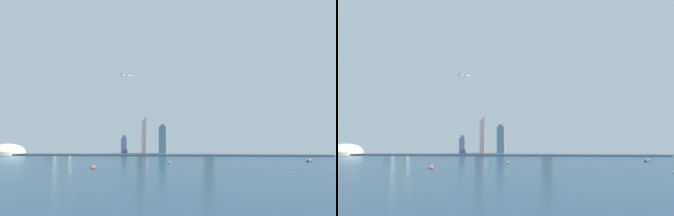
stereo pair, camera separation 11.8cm
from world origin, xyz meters
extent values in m
plane|color=#1C374D|center=(0.00, 0.00, 0.00)|extent=(6000.00, 6000.00, 0.00)
cube|color=#434A55|center=(0.00, 488.91, 1.84)|extent=(918.99, 70.79, 3.67)
cylinder|color=beige|center=(-282.11, 518.73, 124.68)|extent=(13.12, 13.12, 249.36)
ellipsoid|color=#ACB3C0|center=(-282.11, 518.73, 249.36)|extent=(47.58, 47.58, 14.60)
torus|color=beige|center=(-282.11, 518.73, 244.25)|extent=(43.37, 43.37, 2.92)
cone|color=silver|center=(-282.11, 518.73, 301.99)|extent=(6.56, 6.56, 90.66)
cylinder|color=#B6A99B|center=(-401.75, 491.11, 4.53)|extent=(101.30, 101.30, 9.06)
ellipsoid|color=silver|center=(-401.75, 491.11, 9.06)|extent=(96.23, 96.23, 41.47)
cube|color=#B3B994|center=(24.86, 559.79, 37.14)|extent=(23.40, 12.34, 74.27)
cylinder|color=#4C4C51|center=(24.86, 559.79, 84.48)|extent=(1.60, 1.60, 20.42)
cube|color=#9EBBC6|center=(-315.98, 584.60, 23.29)|extent=(27.56, 15.21, 46.58)
cube|color=slate|center=(-79.81, 515.07, 23.00)|extent=(15.05, 27.25, 46.01)
cube|color=slate|center=(-79.81, 515.07, 49.24)|extent=(9.03, 16.35, 6.47)
cube|color=slate|center=(27.74, 488.37, 37.94)|extent=(19.03, 27.25, 75.89)
cube|color=#605A57|center=(27.74, 488.37, 78.74)|extent=(11.42, 16.35, 5.70)
cube|color=#BAA09F|center=(-26.01, 527.01, 53.40)|extent=(13.42, 25.62, 106.80)
cube|color=gray|center=(-43.16, 588.70, 76.77)|extent=(21.07, 23.88, 153.54)
cube|color=gray|center=(154.84, 591.90, 63.90)|extent=(27.00, 23.73, 127.81)
cube|color=#564F68|center=(154.84, 591.90, 132.21)|extent=(16.20, 14.24, 8.81)
cube|color=beige|center=(-249.66, 526.19, 44.20)|extent=(24.92, 17.34, 88.40)
cube|color=navy|center=(64.16, 201.08, 0.90)|extent=(4.67, 7.83, 1.80)
cube|color=silver|center=(64.16, 201.08, 3.26)|extent=(2.68, 3.64, 2.92)
cube|color=#221E38|center=(343.87, 280.79, 1.03)|extent=(13.77, 11.12, 2.05)
cube|color=#A4929C|center=(343.87, 280.79, 3.46)|extent=(6.69, 5.86, 2.82)
cube|color=#AE281D|center=(-53.35, 104.10, 0.89)|extent=(7.82, 15.83, 1.79)
cube|color=#93A0AD|center=(-53.35, 104.10, 3.20)|extent=(4.93, 7.17, 2.83)
cylinder|color=#B1BDC6|center=(-57.32, 409.80, 201.37)|extent=(26.19, 18.43, 2.83)
sphere|color=#B1BDC6|center=(-44.99, 417.83, 201.37)|extent=(2.83, 2.83, 2.83)
cube|color=#B1BDC6|center=(-57.32, 409.80, 202.65)|extent=(19.14, 27.10, 0.50)
cube|color=#B1BDC6|center=(-67.67, 403.06, 201.80)|extent=(7.61, 10.07, 0.40)
cube|color=#2D333D|center=(-67.67, 403.06, 205.29)|extent=(2.09, 1.60, 5.00)
camera|label=1|loc=(106.29, -478.68, 55.00)|focal=38.79mm
camera|label=2|loc=(106.41, -478.67, 55.00)|focal=38.79mm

